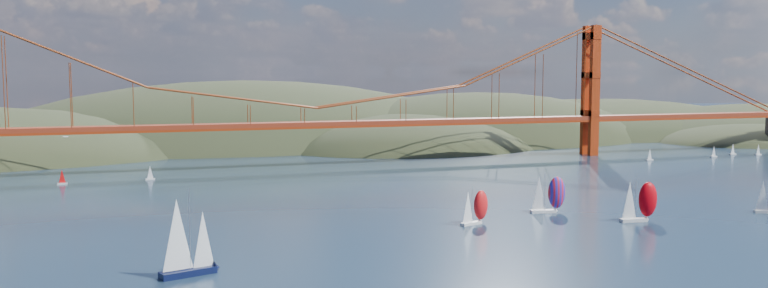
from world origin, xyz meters
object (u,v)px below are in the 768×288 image
sloop_navy (185,238)px  racer_0 (474,207)px  racer_1 (638,200)px  racer_rwb (547,193)px

sloop_navy → racer_0: size_ratio=1.72×
sloop_navy → racer_1: sloop_navy is taller
racer_rwb → racer_0: bearing=-153.7°
sloop_navy → racer_1: bearing=-10.3°
racer_0 → racer_1: 39.48m
racer_0 → racer_rwb: (23.82, 7.40, 0.71)m
racer_0 → racer_1: racer_1 is taller
racer_0 → racer_1: bearing=-30.6°
racer_1 → racer_0: bearing=172.0°
racer_1 → racer_rwb: size_ratio=1.03×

